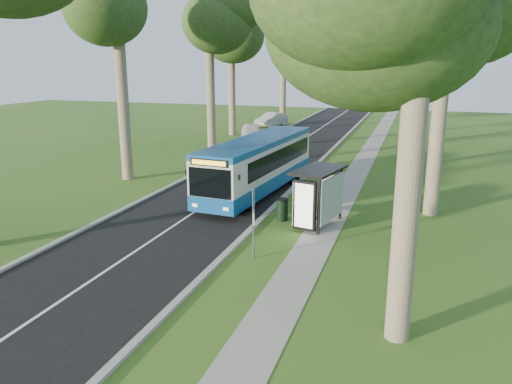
% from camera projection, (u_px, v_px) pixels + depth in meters
% --- Properties ---
extents(ground, '(120.00, 120.00, 0.00)m').
position_uv_depth(ground, '(243.00, 238.00, 20.91)').
color(ground, '#305A1C').
rests_on(ground, ground).
extents(road, '(7.00, 100.00, 0.02)m').
position_uv_depth(road, '(243.00, 180.00, 31.15)').
color(road, black).
rests_on(road, ground).
extents(kerb_east, '(0.25, 100.00, 0.12)m').
position_uv_depth(kerb_east, '(298.00, 183.00, 30.09)').
color(kerb_east, '#9E9B93').
rests_on(kerb_east, ground).
extents(kerb_west, '(0.25, 100.00, 0.12)m').
position_uv_depth(kerb_west, '(192.00, 175.00, 32.18)').
color(kerb_west, '#9E9B93').
rests_on(kerb_west, ground).
extents(centre_line, '(0.12, 100.00, 0.00)m').
position_uv_depth(centre_line, '(243.00, 179.00, 31.14)').
color(centre_line, white).
rests_on(centre_line, road).
extents(footpath, '(1.50, 100.00, 0.02)m').
position_uv_depth(footpath, '(348.00, 188.00, 29.21)').
color(footpath, gray).
rests_on(footpath, ground).
extents(bus, '(3.41, 11.66, 3.04)m').
position_uv_depth(bus, '(258.00, 165.00, 27.86)').
color(bus, silver).
rests_on(bus, ground).
extents(bus_stop_sign, '(0.17, 0.37, 2.70)m').
position_uv_depth(bus_stop_sign, '(253.00, 216.00, 18.39)').
color(bus_stop_sign, gray).
rests_on(bus_stop_sign, ground).
extents(bus_shelter, '(2.25, 3.30, 2.59)m').
position_uv_depth(bus_shelter, '(319.00, 188.00, 21.81)').
color(bus_shelter, black).
rests_on(bus_shelter, ground).
extents(litter_bin, '(0.59, 0.59, 1.03)m').
position_uv_depth(litter_bin, '(282.00, 209.00, 23.16)').
color(litter_bin, black).
rests_on(litter_bin, ground).
extents(car_white, '(3.38, 4.75, 1.50)m').
position_uv_depth(car_white, '(251.00, 131.00, 46.96)').
color(car_white, silver).
rests_on(car_white, ground).
extents(car_silver, '(3.05, 4.87, 1.52)m').
position_uv_depth(car_silver, '(272.00, 120.00, 56.12)').
color(car_silver, '#B3B6BB').
rests_on(car_silver, ground).
extents(tree_west_c, '(5.20, 5.20, 14.88)m').
position_uv_depth(tree_west_c, '(209.00, 8.00, 37.32)').
color(tree_west_c, '#7A6B56').
rests_on(tree_west_c, ground).
extents(tree_west_d, '(5.20, 5.20, 15.38)m').
position_uv_depth(tree_west_d, '(231.00, 15.00, 47.02)').
color(tree_west_d, '#7A6B56').
rests_on(tree_west_d, ground).
extents(tree_west_e, '(5.20, 5.20, 16.66)m').
position_uv_depth(tree_west_e, '(284.00, 13.00, 55.23)').
color(tree_west_e, '#7A6B56').
rests_on(tree_west_e, ground).
extents(tree_east_d, '(5.20, 5.20, 12.82)m').
position_uv_depth(tree_east_d, '(442.00, 33.00, 43.67)').
color(tree_east_d, '#7A6B56').
rests_on(tree_east_d, ground).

